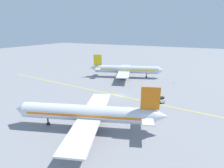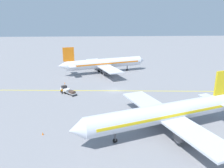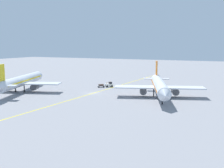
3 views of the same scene
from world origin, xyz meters
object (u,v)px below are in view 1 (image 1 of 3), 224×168
Objects in this scene: baggage_tug_white at (161,99)px; baggage_cart_trailing at (155,96)px; airplane_adjacent_stand at (126,69)px; ground_crew_worker at (164,98)px; airplane_at_gate at (88,113)px; traffic_cone_mid_apron at (159,114)px; traffic_cone_near_nose at (174,82)px.

baggage_tug_white is 1.13× the size of baggage_cart_trailing.
baggage_cart_trailing is (-21.55, -19.50, -2.95)m from airplane_adjacent_stand.
baggage_tug_white is 3.30m from baggage_cart_trailing.
airplane_adjacent_stand reaches higher than ground_crew_worker.
traffic_cone_mid_apron is at bearing -43.52° from airplane_at_gate.
airplane_adjacent_stand reaches higher than traffic_cone_near_nose.
traffic_cone_mid_apron is at bearing -171.08° from baggage_tug_white.
ground_crew_worker is at bearing -135.36° from airplane_adjacent_stand.
airplane_at_gate is at bearing 159.07° from baggage_cart_trailing.
baggage_tug_white is at bearing 8.92° from traffic_cone_mid_apron.
airplane_at_gate is at bearing -168.14° from airplane_adjacent_stand.
airplane_at_gate is at bearing 136.48° from traffic_cone_mid_apron.
baggage_cart_trailing reaches higher than traffic_cone_mid_apron.
airplane_adjacent_stand is 12.06× the size of baggage_cart_trailing.
traffic_cone_near_nose is at bearing 0.96° from traffic_cone_mid_apron.
airplane_adjacent_stand is 32.00m from ground_crew_worker.
baggage_cart_trailing is 3.11m from ground_crew_worker.
ground_crew_worker is 3.05× the size of traffic_cone_mid_apron.
airplane_at_gate reaches higher than traffic_cone_near_nose.
baggage_tug_white is 1.48m from ground_crew_worker.
ground_crew_worker is at bearing -111.29° from baggage_cart_trailing.
airplane_adjacent_stand is at bearing 42.14° from baggage_cart_trailing.
ground_crew_worker is at bearing -27.29° from baggage_tug_white.
baggage_tug_white reaches higher than ground_crew_worker.
baggage_tug_white reaches higher than traffic_cone_near_nose.
airplane_adjacent_stand is at bearing 11.86° from airplane_at_gate.
airplane_at_gate is 48.39m from traffic_cone_near_nose.
baggage_cart_trailing is at bearing 171.82° from traffic_cone_near_nose.
airplane_at_gate is 19.57m from traffic_cone_mid_apron.
airplane_at_gate is 12.05× the size of baggage_cart_trailing.
airplane_adjacent_stand is 10.71× the size of baggage_tug_white.
ground_crew_worker is 10.21m from traffic_cone_mid_apron.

